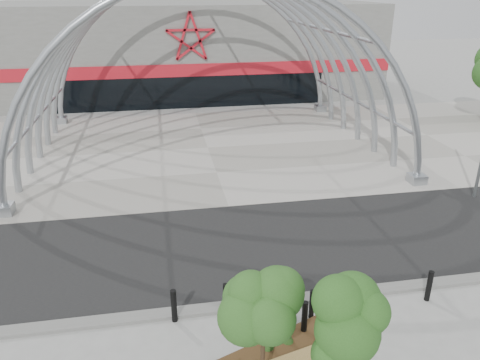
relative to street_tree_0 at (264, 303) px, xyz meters
name	(u,v)px	position (x,y,z in m)	size (l,w,h in m)	color
ground	(262,300)	(0.76, 3.45, -2.58)	(140.00, 140.00, 0.00)	gray
road	(242,245)	(0.76, 6.95, -2.57)	(140.00, 7.00, 0.02)	black
forecourt	(208,148)	(0.76, 18.95, -2.56)	(60.00, 17.00, 0.04)	gray
kerb	(263,303)	(0.76, 3.20, -2.52)	(60.00, 0.50, 0.12)	slate
arena_building	(185,47)	(0.76, 36.90, 1.41)	(34.00, 15.24, 8.00)	slate
vault_canopy	(208,148)	(0.76, 18.95, -2.56)	(20.80, 15.80, 20.36)	#9DA3A8
planting_bed	(289,348)	(1.01, 1.04, -2.46)	(4.91, 3.08, 0.50)	#372914
street_tree_0	(264,303)	(0.00, 0.00, 0.00)	(1.57, 1.57, 3.59)	black
street_tree_1	(343,322)	(1.63, -0.90, -0.06)	(1.48, 1.48, 3.51)	black
bollard_0	(174,306)	(-2.09, 2.91, -2.02)	(0.18, 0.18, 1.11)	black
bollard_1	(225,296)	(-0.47, 3.21, -2.11)	(0.15, 0.15, 0.93)	black
bollard_2	(312,304)	(2.08, 2.32, -2.08)	(0.16, 0.16, 0.99)	black
bollard_3	(304,318)	(1.65, 1.69, -2.03)	(0.18, 0.18, 1.10)	black
bollard_4	(429,286)	(6.09, 2.48, -2.03)	(0.17, 0.17, 1.09)	black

